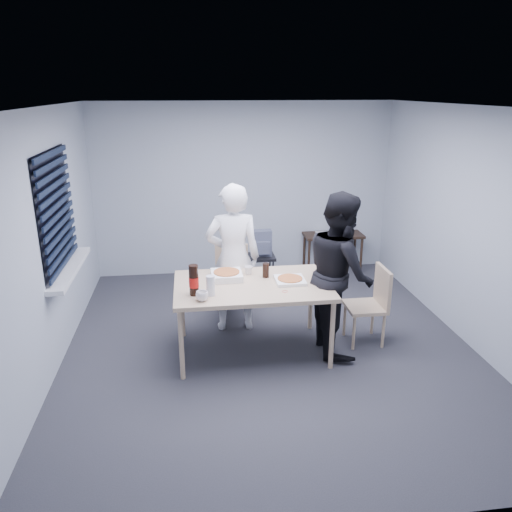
{
  "coord_description": "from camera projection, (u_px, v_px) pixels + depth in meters",
  "views": [
    {
      "loc": [
        -0.82,
        -4.97,
        2.77
      ],
      "look_at": [
        -0.14,
        0.1,
        1.04
      ],
      "focal_mm": 35.0,
      "sensor_mm": 36.0,
      "label": 1
    }
  ],
  "objects": [
    {
      "name": "room",
      "position": [
        60.0,
        220.0,
        5.29
      ],
      "size": [
        5.0,
        5.0,
        5.0
      ],
      "color": "#2E2E33",
      "rests_on": "ground"
    },
    {
      "name": "dining_table",
      "position": [
        252.0,
        289.0,
        5.3
      ],
      "size": [
        1.64,
        1.04,
        0.8
      ],
      "color": "tan",
      "rests_on": "ground"
    },
    {
      "name": "chair_far",
      "position": [
        232.0,
        275.0,
        6.33
      ],
      "size": [
        0.42,
        0.42,
        0.89
      ],
      "color": "tan",
      "rests_on": "ground"
    },
    {
      "name": "chair_right",
      "position": [
        373.0,
        300.0,
        5.6
      ],
      "size": [
        0.42,
        0.42,
        0.89
      ],
      "color": "tan",
      "rests_on": "ground"
    },
    {
      "name": "person_white",
      "position": [
        233.0,
        258.0,
        5.82
      ],
      "size": [
        0.65,
        0.42,
        1.77
      ],
      "primitive_type": "imported",
      "rotation": [
        0.0,
        0.0,
        3.14
      ],
      "color": "white",
      "rests_on": "ground"
    },
    {
      "name": "person_black",
      "position": [
        340.0,
        273.0,
        5.35
      ],
      "size": [
        0.47,
        0.86,
        1.77
      ],
      "primitive_type": "imported",
      "rotation": [
        0.0,
        0.0,
        1.57
      ],
      "color": "black",
      "rests_on": "ground"
    },
    {
      "name": "side_table",
      "position": [
        333.0,
        239.0,
        7.8
      ],
      "size": [
        0.91,
        0.41,
        0.61
      ],
      "color": "#2E2216",
      "rests_on": "ground"
    },
    {
      "name": "stool",
      "position": [
        262.0,
        263.0,
        7.15
      ],
      "size": [
        0.36,
        0.36,
        0.5
      ],
      "color": "black",
      "rests_on": "ground"
    },
    {
      "name": "backpack",
      "position": [
        262.0,
        244.0,
        7.04
      ],
      "size": [
        0.27,
        0.2,
        0.37
      ],
      "rotation": [
        0.0,
        0.0,
        0.21
      ],
      "color": "#555A63",
      "rests_on": "stool"
    },
    {
      "name": "pizza_box_a",
      "position": [
        227.0,
        275.0,
        5.42
      ],
      "size": [
        0.33,
        0.33,
        0.08
      ],
      "rotation": [
        0.0,
        0.0,
        0.09
      ],
      "color": "white",
      "rests_on": "dining_table"
    },
    {
      "name": "pizza_box_b",
      "position": [
        290.0,
        280.0,
        5.34
      ],
      "size": [
        0.31,
        0.31,
        0.04
      ],
      "rotation": [
        0.0,
        0.0,
        0.08
      ],
      "color": "white",
      "rests_on": "dining_table"
    },
    {
      "name": "mug_a",
      "position": [
        202.0,
        296.0,
        4.85
      ],
      "size": [
        0.17,
        0.17,
        0.1
      ],
      "primitive_type": "imported",
      "rotation": [
        0.0,
        0.0,
        0.52
      ],
      "color": "white",
      "rests_on": "dining_table"
    },
    {
      "name": "mug_b",
      "position": [
        248.0,
        270.0,
        5.55
      ],
      "size": [
        0.1,
        0.1,
        0.09
      ],
      "primitive_type": "imported",
      "color": "white",
      "rests_on": "dining_table"
    },
    {
      "name": "cola_glass",
      "position": [
        266.0,
        270.0,
        5.45
      ],
      "size": [
        0.09,
        0.09,
        0.16
      ],
      "primitive_type": "cylinder",
      "rotation": [
        0.0,
        0.0,
        0.29
      ],
      "color": "black",
      "rests_on": "dining_table"
    },
    {
      "name": "soda_bottle",
      "position": [
        194.0,
        281.0,
        4.96
      ],
      "size": [
        0.1,
        0.1,
        0.31
      ],
      "rotation": [
        0.0,
        0.0,
        -0.12
      ],
      "color": "black",
      "rests_on": "dining_table"
    },
    {
      "name": "plastic_cups",
      "position": [
        211.0,
        286.0,
        4.97
      ],
      "size": [
        0.11,
        0.11,
        0.2
      ],
      "primitive_type": "cylinder",
      "rotation": [
        0.0,
        0.0,
        0.41
      ],
      "color": "silver",
      "rests_on": "dining_table"
    },
    {
      "name": "rubber_band",
      "position": [
        285.0,
        291.0,
        5.08
      ],
      "size": [
        0.07,
        0.07,
        0.0
      ],
      "primitive_type": "torus",
      "rotation": [
        0.0,
        0.0,
        -0.17
      ],
      "color": "red",
      "rests_on": "dining_table"
    },
    {
      "name": "papers",
      "position": [
        324.0,
        234.0,
        7.77
      ],
      "size": [
        0.28,
        0.33,
        0.0
      ],
      "primitive_type": "cube",
      "rotation": [
        0.0,
        0.0,
        -0.29
      ],
      "color": "white",
      "rests_on": "side_table"
    },
    {
      "name": "black_box",
      "position": [
        347.0,
        231.0,
        7.8
      ],
      "size": [
        0.17,
        0.15,
        0.06
      ],
      "primitive_type": "cube",
      "rotation": [
        0.0,
        0.0,
        -0.41
      ],
      "color": "black",
      "rests_on": "side_table"
    }
  ]
}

